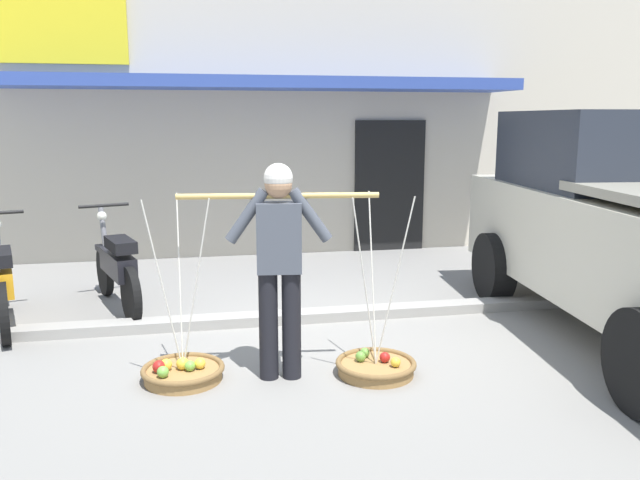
{
  "coord_description": "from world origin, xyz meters",
  "views": [
    {
      "loc": [
        -0.99,
        -5.47,
        2.02
      ],
      "look_at": [
        0.22,
        0.6,
        0.85
      ],
      "focal_mm": 36.04,
      "sensor_mm": 36.0,
      "label": 1
    }
  ],
  "objects_px": {
    "fruit_vendor": "(279,257)",
    "motorcycle_second_in_row": "(117,268)",
    "fruit_basket_left_side": "(182,371)",
    "fruit_basket_right_side": "(376,365)",
    "motorcycle_nearest_shop": "(1,282)"
  },
  "relations": [
    {
      "from": "fruit_vendor",
      "to": "motorcycle_second_in_row",
      "type": "height_order",
      "value": "fruit_vendor"
    },
    {
      "from": "fruit_basket_left_side",
      "to": "fruit_basket_right_side",
      "type": "height_order",
      "value": "same"
    },
    {
      "from": "fruit_basket_right_side",
      "to": "motorcycle_second_in_row",
      "type": "relative_size",
      "value": 0.83
    },
    {
      "from": "fruit_basket_right_side",
      "to": "motorcycle_nearest_shop",
      "type": "distance_m",
      "value": 3.79
    },
    {
      "from": "fruit_basket_left_side",
      "to": "motorcycle_second_in_row",
      "type": "xyz_separation_m",
      "value": [
        -0.69,
        2.11,
        0.38
      ]
    },
    {
      "from": "fruit_basket_right_side",
      "to": "motorcycle_second_in_row",
      "type": "bearing_deg",
      "value": 134.09
    },
    {
      "from": "fruit_basket_right_side",
      "to": "motorcycle_nearest_shop",
      "type": "bearing_deg",
      "value": 149.93
    },
    {
      "from": "fruit_basket_left_side",
      "to": "motorcycle_second_in_row",
      "type": "bearing_deg",
      "value": 108.21
    },
    {
      "from": "fruit_vendor",
      "to": "fruit_basket_left_side",
      "type": "bearing_deg",
      "value": 173.4
    },
    {
      "from": "fruit_basket_left_side",
      "to": "fruit_basket_right_side",
      "type": "bearing_deg",
      "value": -6.67
    },
    {
      "from": "fruit_basket_left_side",
      "to": "fruit_basket_right_side",
      "type": "distance_m",
      "value": 1.53
    },
    {
      "from": "fruit_vendor",
      "to": "motorcycle_second_in_row",
      "type": "xyz_separation_m",
      "value": [
        -1.46,
        2.2,
        -0.52
      ]
    },
    {
      "from": "motorcycle_nearest_shop",
      "to": "motorcycle_second_in_row",
      "type": "distance_m",
      "value": 1.12
    },
    {
      "from": "fruit_basket_right_side",
      "to": "fruit_vendor",
      "type": "bearing_deg",
      "value": 173.26
    },
    {
      "from": "fruit_vendor",
      "to": "motorcycle_nearest_shop",
      "type": "relative_size",
      "value": 0.96
    }
  ]
}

